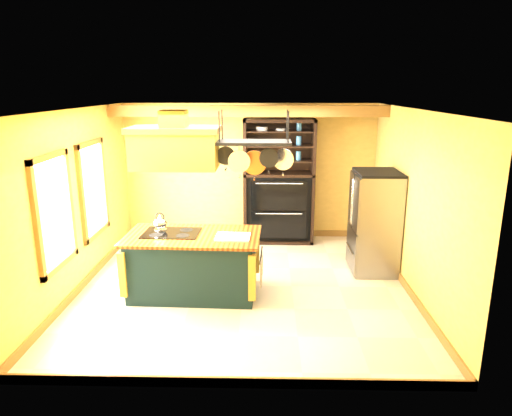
{
  "coord_description": "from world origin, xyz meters",
  "views": [
    {
      "loc": [
        0.34,
        -6.56,
        3.01
      ],
      "look_at": [
        0.18,
        0.3,
        1.18
      ],
      "focal_mm": 32.0,
      "sensor_mm": 36.0,
      "label": 1
    }
  ],
  "objects_px": {
    "range_hood": "(175,145)",
    "hutch": "(279,195)",
    "refrigerator": "(374,224)",
    "pot_rack": "(255,150)",
    "kitchen_island": "(194,264)"
  },
  "relations": [
    {
      "from": "kitchen_island",
      "to": "pot_rack",
      "type": "relative_size",
      "value": 1.82
    },
    {
      "from": "kitchen_island",
      "to": "hutch",
      "type": "xyz_separation_m",
      "value": [
        1.32,
        2.5,
        0.46
      ]
    },
    {
      "from": "range_hood",
      "to": "pot_rack",
      "type": "height_order",
      "value": "same"
    },
    {
      "from": "range_hood",
      "to": "hutch",
      "type": "distance_m",
      "value": 3.2
    },
    {
      "from": "range_hood",
      "to": "hutch",
      "type": "relative_size",
      "value": 0.51
    },
    {
      "from": "refrigerator",
      "to": "hutch",
      "type": "xyz_separation_m",
      "value": [
        -1.54,
        1.54,
        0.12
      ]
    },
    {
      "from": "pot_rack",
      "to": "refrigerator",
      "type": "relative_size",
      "value": 0.66
    },
    {
      "from": "kitchen_island",
      "to": "refrigerator",
      "type": "bearing_deg",
      "value": 20.58
    },
    {
      "from": "hutch",
      "to": "range_hood",
      "type": "bearing_deg",
      "value": -121.19
    },
    {
      "from": "kitchen_island",
      "to": "refrigerator",
      "type": "xyz_separation_m",
      "value": [
        2.86,
        0.96,
        0.33
      ]
    },
    {
      "from": "kitchen_island",
      "to": "refrigerator",
      "type": "height_order",
      "value": "refrigerator"
    },
    {
      "from": "kitchen_island",
      "to": "refrigerator",
      "type": "relative_size",
      "value": 1.21
    },
    {
      "from": "refrigerator",
      "to": "kitchen_island",
      "type": "bearing_deg",
      "value": -161.41
    },
    {
      "from": "hutch",
      "to": "pot_rack",
      "type": "bearing_deg",
      "value": -99.33
    },
    {
      "from": "pot_rack",
      "to": "hutch",
      "type": "bearing_deg",
      "value": 80.67
    }
  ]
}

